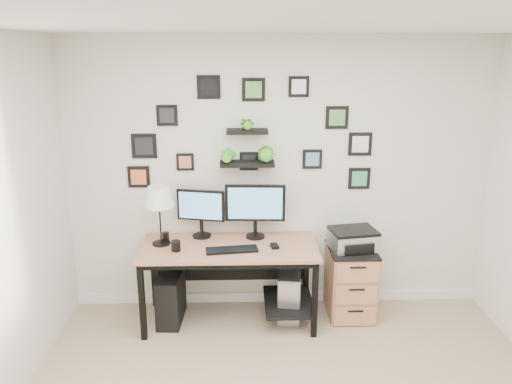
{
  "coord_description": "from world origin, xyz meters",
  "views": [
    {
      "loc": [
        -0.34,
        -2.57,
        2.48
      ],
      "look_at": [
        -0.22,
        1.83,
        1.2
      ],
      "focal_mm": 35.0,
      "sensor_mm": 36.0,
      "label": 1
    }
  ],
  "objects_px": {
    "table_lamp": "(159,198)",
    "file_cabinet": "(350,282)",
    "desk": "(233,257)",
    "mug": "(176,246)",
    "monitor_right": "(255,207)",
    "printer": "(353,239)",
    "pc_tower_grey": "(290,293)",
    "monitor_left": "(201,210)",
    "pc_tower_black": "(171,297)"
  },
  "relations": [
    {
      "from": "file_cabinet",
      "to": "pc_tower_black",
      "type": "bearing_deg",
      "value": -177.55
    },
    {
      "from": "desk",
      "to": "mug",
      "type": "bearing_deg",
      "value": -165.01
    },
    {
      "from": "table_lamp",
      "to": "monitor_right",
      "type": "bearing_deg",
      "value": 9.25
    },
    {
      "from": "pc_tower_black",
      "to": "pc_tower_grey",
      "type": "xyz_separation_m",
      "value": [
        1.12,
        0.06,
        -0.0
      ]
    },
    {
      "from": "table_lamp",
      "to": "desk",
      "type": "bearing_deg",
      "value": -2.45
    },
    {
      "from": "monitor_left",
      "to": "pc_tower_black",
      "type": "bearing_deg",
      "value": -143.33
    },
    {
      "from": "desk",
      "to": "monitor_left",
      "type": "bearing_deg",
      "value": 146.34
    },
    {
      "from": "desk",
      "to": "table_lamp",
      "type": "relative_size",
      "value": 2.93
    },
    {
      "from": "pc_tower_black",
      "to": "monitor_left",
      "type": "bearing_deg",
      "value": 39.45
    },
    {
      "from": "file_cabinet",
      "to": "pc_tower_grey",
      "type": "bearing_deg",
      "value": -178.27
    },
    {
      "from": "desk",
      "to": "monitor_right",
      "type": "distance_m",
      "value": 0.51
    },
    {
      "from": "monitor_left",
      "to": "pc_tower_grey",
      "type": "bearing_deg",
      "value": -10.83
    },
    {
      "from": "desk",
      "to": "printer",
      "type": "height_order",
      "value": "printer"
    },
    {
      "from": "monitor_left",
      "to": "mug",
      "type": "xyz_separation_m",
      "value": [
        -0.2,
        -0.33,
        -0.22
      ]
    },
    {
      "from": "table_lamp",
      "to": "pc_tower_grey",
      "type": "xyz_separation_m",
      "value": [
        1.19,
        0.01,
        -0.96
      ]
    },
    {
      "from": "monitor_left",
      "to": "pc_tower_black",
      "type": "relative_size",
      "value": 0.99
    },
    {
      "from": "desk",
      "to": "pc_tower_grey",
      "type": "xyz_separation_m",
      "value": [
        0.53,
        0.04,
        -0.4
      ]
    },
    {
      "from": "pc_tower_black",
      "to": "pc_tower_grey",
      "type": "bearing_deg",
      "value": 5.59
    },
    {
      "from": "mug",
      "to": "pc_tower_grey",
      "type": "distance_m",
      "value": 1.19
    },
    {
      "from": "file_cabinet",
      "to": "mug",
      "type": "bearing_deg",
      "value": -173.2
    },
    {
      "from": "desk",
      "to": "pc_tower_grey",
      "type": "bearing_deg",
      "value": 4.37
    },
    {
      "from": "pc_tower_black",
      "to": "file_cabinet",
      "type": "relative_size",
      "value": 0.7
    },
    {
      "from": "pc_tower_grey",
      "to": "file_cabinet",
      "type": "xyz_separation_m",
      "value": [
        0.58,
        0.02,
        0.1
      ]
    },
    {
      "from": "mug",
      "to": "pc_tower_black",
      "type": "bearing_deg",
      "value": 126.26
    },
    {
      "from": "monitor_right",
      "to": "printer",
      "type": "distance_m",
      "value": 0.96
    },
    {
      "from": "printer",
      "to": "file_cabinet",
      "type": "bearing_deg",
      "value": -109.84
    },
    {
      "from": "table_lamp",
      "to": "file_cabinet",
      "type": "height_order",
      "value": "table_lamp"
    },
    {
      "from": "table_lamp",
      "to": "printer",
      "type": "bearing_deg",
      "value": 1.33
    },
    {
      "from": "monitor_left",
      "to": "pc_tower_black",
      "type": "height_order",
      "value": "monitor_left"
    },
    {
      "from": "file_cabinet",
      "to": "printer",
      "type": "bearing_deg",
      "value": 70.16
    },
    {
      "from": "desk",
      "to": "monitor_left",
      "type": "distance_m",
      "value": 0.53
    },
    {
      "from": "desk",
      "to": "mug",
      "type": "height_order",
      "value": "mug"
    },
    {
      "from": "monitor_left",
      "to": "file_cabinet",
      "type": "distance_m",
      "value": 1.58
    },
    {
      "from": "desk",
      "to": "pc_tower_grey",
      "type": "distance_m",
      "value": 0.66
    },
    {
      "from": "pc_tower_grey",
      "to": "printer",
      "type": "height_order",
      "value": "printer"
    },
    {
      "from": "pc_tower_grey",
      "to": "monitor_right",
      "type": "bearing_deg",
      "value": 158.49
    },
    {
      "from": "table_lamp",
      "to": "pc_tower_grey",
      "type": "relative_size",
      "value": 1.12
    },
    {
      "from": "pc_tower_black",
      "to": "printer",
      "type": "bearing_deg",
      "value": 5.58
    },
    {
      "from": "printer",
      "to": "mug",
      "type": "bearing_deg",
      "value": -172.84
    },
    {
      "from": "desk",
      "to": "file_cabinet",
      "type": "xyz_separation_m",
      "value": [
        1.11,
        0.06,
        -0.29
      ]
    },
    {
      "from": "pc_tower_black",
      "to": "file_cabinet",
      "type": "bearing_deg",
      "value": 5.22
    },
    {
      "from": "monitor_right",
      "to": "printer",
      "type": "bearing_deg",
      "value": -6.24
    },
    {
      "from": "table_lamp",
      "to": "mug",
      "type": "relative_size",
      "value": 5.81
    },
    {
      "from": "table_lamp",
      "to": "file_cabinet",
      "type": "xyz_separation_m",
      "value": [
        1.77,
        0.03,
        -0.85
      ]
    },
    {
      "from": "monitor_right",
      "to": "file_cabinet",
      "type": "relative_size",
      "value": 0.83
    },
    {
      "from": "monitor_left",
      "to": "pc_tower_black",
      "type": "distance_m",
      "value": 0.86
    },
    {
      "from": "monitor_left",
      "to": "pc_tower_grey",
      "type": "height_order",
      "value": "monitor_left"
    },
    {
      "from": "monitor_left",
      "to": "printer",
      "type": "height_order",
      "value": "monitor_left"
    },
    {
      "from": "monitor_right",
      "to": "mug",
      "type": "distance_m",
      "value": 0.81
    },
    {
      "from": "table_lamp",
      "to": "file_cabinet",
      "type": "distance_m",
      "value": 1.96
    }
  ]
}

